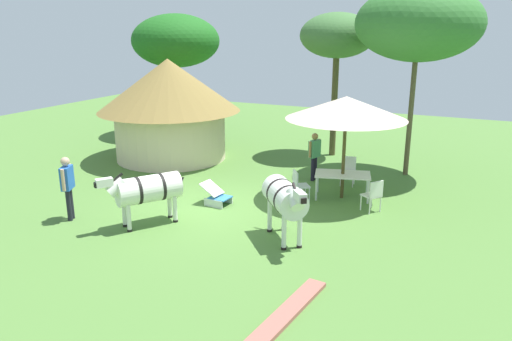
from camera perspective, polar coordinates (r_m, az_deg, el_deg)
ground_plane at (r=13.91m, az=-5.65°, el=-4.30°), size 36.00×36.00×0.00m
thatched_hut at (r=18.86m, az=-9.96°, el=7.63°), size 5.29×5.29×3.74m
shade_umbrella at (r=14.21m, az=10.37°, el=7.13°), size 3.43×3.43×3.00m
patio_dining_table at (r=14.66m, az=9.97°, el=-0.65°), size 1.77×1.26×0.74m
patio_chair_west_end at (r=13.75m, az=13.40°, el=-2.63°), size 0.60×0.60×0.90m
patio_chair_near_hut at (r=15.97m, az=10.61°, el=0.20°), size 0.49×0.47×0.90m
patio_chair_east_end at (r=14.27m, az=4.96°, el=-1.52°), size 0.60×0.60×0.90m
guest_beside_umbrella at (r=16.12m, az=6.77°, el=2.11°), size 0.32×0.54×1.58m
standing_watcher at (r=13.59m, az=-20.93°, el=-1.30°), size 0.39×0.56×1.69m
striped_lounge_chair at (r=14.08m, az=-4.55°, el=-2.92°), size 0.86×0.61×0.62m
zebra_nearest_camera at (r=11.47m, az=3.40°, el=-3.21°), size 1.56×1.71×1.59m
zebra_by_umbrella at (r=12.69m, az=-12.53°, el=-2.16°), size 1.52×1.97×1.48m
acacia_tree_far_lawn at (r=19.09m, az=9.36°, el=15.01°), size 2.76×2.76×5.38m
acacia_tree_behind_hut at (r=16.99m, az=18.26°, el=15.78°), size 3.97×3.97×6.15m
acacia_tree_left_background at (r=23.13m, az=-9.24°, el=14.55°), size 3.92×3.92×5.42m
brick_patio_kerb at (r=8.96m, az=3.18°, el=-16.46°), size 0.70×2.82×0.08m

